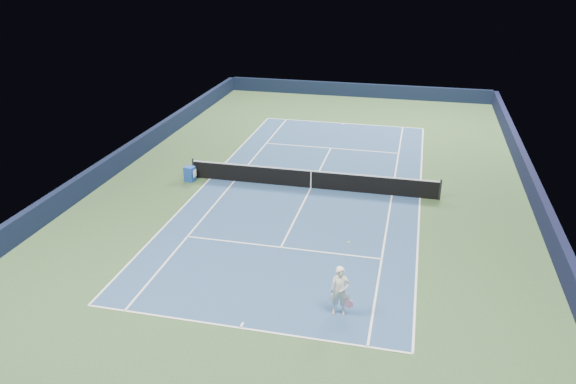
# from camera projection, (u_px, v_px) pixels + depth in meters

# --- Properties ---
(ground) EXTENTS (40.00, 40.00, 0.00)m
(ground) POSITION_uv_depth(u_px,v_px,m) (311.00, 188.00, 28.79)
(ground) COLOR #304B29
(ground) RESTS_ON ground
(wall_far) EXTENTS (22.00, 0.35, 1.10)m
(wall_far) POSITION_uv_depth(u_px,v_px,m) (357.00, 90.00, 46.26)
(wall_far) COLOR black
(wall_far) RESTS_ON ground
(wall_right) EXTENTS (0.35, 40.00, 1.10)m
(wall_right) POSITION_uv_depth(u_px,v_px,m) (537.00, 198.00, 26.30)
(wall_right) COLOR black
(wall_right) RESTS_ON ground
(wall_left) EXTENTS (0.35, 40.00, 1.10)m
(wall_left) POSITION_uv_depth(u_px,v_px,m) (118.00, 161.00, 30.84)
(wall_left) COLOR black
(wall_left) RESTS_ON ground
(court_surface) EXTENTS (10.97, 23.77, 0.01)m
(court_surface) POSITION_uv_depth(u_px,v_px,m) (311.00, 188.00, 28.79)
(court_surface) COLOR navy
(court_surface) RESTS_ON ground
(baseline_far) EXTENTS (10.97, 0.08, 0.00)m
(baseline_far) POSITION_uv_depth(u_px,v_px,m) (343.00, 123.00, 39.39)
(baseline_far) COLOR white
(baseline_far) RESTS_ON ground
(baseline_near) EXTENTS (10.97, 0.08, 0.00)m
(baseline_near) POSITION_uv_depth(u_px,v_px,m) (240.00, 328.00, 18.18)
(baseline_near) COLOR white
(baseline_near) RESTS_ON ground
(sideline_doubles_right) EXTENTS (0.08, 23.77, 0.00)m
(sideline_doubles_right) POSITION_uv_depth(u_px,v_px,m) (420.00, 198.00, 27.63)
(sideline_doubles_right) COLOR white
(sideline_doubles_right) RESTS_ON ground
(sideline_doubles_left) EXTENTS (0.08, 23.77, 0.00)m
(sideline_doubles_left) POSITION_uv_depth(u_px,v_px,m) (210.00, 179.00, 29.93)
(sideline_doubles_left) COLOR white
(sideline_doubles_left) RESTS_ON ground
(sideline_singles_right) EXTENTS (0.08, 23.77, 0.00)m
(sideline_singles_right) POSITION_uv_depth(u_px,v_px,m) (392.00, 195.00, 27.92)
(sideline_singles_right) COLOR white
(sideline_singles_right) RESTS_ON ground
(sideline_singles_left) EXTENTS (0.08, 23.77, 0.00)m
(sideline_singles_left) POSITION_uv_depth(u_px,v_px,m) (234.00, 181.00, 29.65)
(sideline_singles_left) COLOR white
(sideline_singles_left) RESTS_ON ground
(service_line_far) EXTENTS (8.23, 0.08, 0.00)m
(service_line_far) POSITION_uv_depth(u_px,v_px,m) (331.00, 148.00, 34.49)
(service_line_far) COLOR white
(service_line_far) RESTS_ON ground
(service_line_near) EXTENTS (8.23, 0.08, 0.00)m
(service_line_near) POSITION_uv_depth(u_px,v_px,m) (281.00, 247.00, 23.07)
(service_line_near) COLOR white
(service_line_near) RESTS_ON ground
(center_service_line) EXTENTS (0.08, 12.80, 0.00)m
(center_service_line) POSITION_uv_depth(u_px,v_px,m) (311.00, 188.00, 28.78)
(center_service_line) COLOR white
(center_service_line) RESTS_ON ground
(center_mark_far) EXTENTS (0.08, 0.30, 0.00)m
(center_mark_far) POSITION_uv_depth(u_px,v_px,m) (343.00, 124.00, 39.25)
(center_mark_far) COLOR white
(center_mark_far) RESTS_ON ground
(center_mark_near) EXTENTS (0.08, 0.30, 0.00)m
(center_mark_near) POSITION_uv_depth(u_px,v_px,m) (242.00, 325.00, 18.31)
(center_mark_near) COLOR white
(center_mark_near) RESTS_ON ground
(tennis_net) EXTENTS (12.90, 0.10, 1.07)m
(tennis_net) POSITION_uv_depth(u_px,v_px,m) (311.00, 179.00, 28.58)
(tennis_net) COLOR black
(tennis_net) RESTS_ON ground
(sponsor_cube) EXTENTS (0.58, 0.52, 0.80)m
(sponsor_cube) POSITION_uv_depth(u_px,v_px,m) (190.00, 174.00, 29.50)
(sponsor_cube) COLOR #1C46A9
(sponsor_cube) RESTS_ON ground
(tennis_player) EXTENTS (0.83, 1.29, 2.22)m
(tennis_player) POSITION_uv_depth(u_px,v_px,m) (340.00, 291.00, 18.56)
(tennis_player) COLOR white
(tennis_player) RESTS_ON ground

